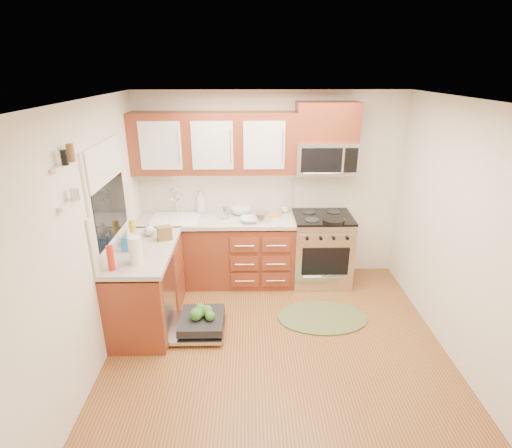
{
  "coord_description": "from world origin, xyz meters",
  "views": [
    {
      "loc": [
        -0.29,
        -3.43,
        2.76
      ],
      "look_at": [
        -0.21,
        0.85,
        1.07
      ],
      "focal_mm": 28.0,
      "sensor_mm": 36.0,
      "label": 1
    }
  ],
  "objects_px": {
    "sink": "(176,228)",
    "bowl_b": "(241,211)",
    "cutting_board": "(270,214)",
    "paper_towel_roll": "(135,250)",
    "stock_pot": "(261,217)",
    "cup": "(285,209)",
    "microwave": "(325,157)",
    "range": "(321,249)",
    "rug": "(322,317)",
    "upper_cabinets": "(214,143)",
    "dishwasher": "(198,324)",
    "bowl_a": "(250,220)",
    "skillet": "(334,221)"
  },
  "relations": [
    {
      "from": "microwave",
      "to": "bowl_b",
      "type": "relative_size",
      "value": 2.74
    },
    {
      "from": "range",
      "to": "stock_pot",
      "type": "height_order",
      "value": "stock_pot"
    },
    {
      "from": "dishwasher",
      "to": "rug",
      "type": "xyz_separation_m",
      "value": [
        1.43,
        0.23,
        -0.09
      ]
    },
    {
      "from": "rug",
      "to": "skillet",
      "type": "relative_size",
      "value": 3.98
    },
    {
      "from": "bowl_a",
      "to": "range",
      "type": "bearing_deg",
      "value": 7.83
    },
    {
      "from": "rug",
      "to": "stock_pot",
      "type": "xyz_separation_m",
      "value": [
        -0.71,
        0.79,
        0.98
      ]
    },
    {
      "from": "bowl_b",
      "to": "stock_pot",
      "type": "bearing_deg",
      "value": -47.9
    },
    {
      "from": "stock_pot",
      "to": "cup",
      "type": "height_order",
      "value": "stock_pot"
    },
    {
      "from": "skillet",
      "to": "cutting_board",
      "type": "height_order",
      "value": "skillet"
    },
    {
      "from": "cutting_board",
      "to": "bowl_a",
      "type": "distance_m",
      "value": 0.37
    },
    {
      "from": "skillet",
      "to": "stock_pot",
      "type": "xyz_separation_m",
      "value": [
        -0.9,
        0.13,
        0.01
      ]
    },
    {
      "from": "range",
      "to": "cutting_board",
      "type": "relative_size",
      "value": 3.29
    },
    {
      "from": "sink",
      "to": "range",
      "type": "bearing_deg",
      "value": 0.3
    },
    {
      "from": "cutting_board",
      "to": "upper_cabinets",
      "type": "bearing_deg",
      "value": 177.99
    },
    {
      "from": "bowl_a",
      "to": "skillet",
      "type": "bearing_deg",
      "value": -6.47
    },
    {
      "from": "rug",
      "to": "cutting_board",
      "type": "height_order",
      "value": "cutting_board"
    },
    {
      "from": "dishwasher",
      "to": "skillet",
      "type": "relative_size",
      "value": 2.63
    },
    {
      "from": "paper_towel_roll",
      "to": "dishwasher",
      "type": "bearing_deg",
      "value": 12.94
    },
    {
      "from": "stock_pot",
      "to": "cup",
      "type": "distance_m",
      "value": 0.48
    },
    {
      "from": "microwave",
      "to": "stock_pot",
      "type": "xyz_separation_m",
      "value": [
        -0.82,
        -0.24,
        -0.71
      ]
    },
    {
      "from": "sink",
      "to": "bowl_b",
      "type": "relative_size",
      "value": 2.23
    },
    {
      "from": "upper_cabinets",
      "to": "bowl_a",
      "type": "distance_m",
      "value": 1.06
    },
    {
      "from": "paper_towel_roll",
      "to": "sink",
      "type": "bearing_deg",
      "value": 82.41
    },
    {
      "from": "upper_cabinets",
      "to": "cutting_board",
      "type": "xyz_separation_m",
      "value": [
        0.71,
        -0.02,
        -0.94
      ]
    },
    {
      "from": "stock_pot",
      "to": "cup",
      "type": "relative_size",
      "value": 1.88
    },
    {
      "from": "upper_cabinets",
      "to": "bowl_a",
      "type": "bearing_deg",
      "value": -31.79
    },
    {
      "from": "dishwasher",
      "to": "cup",
      "type": "relative_size",
      "value": 6.14
    },
    {
      "from": "cup",
      "to": "cutting_board",
      "type": "bearing_deg",
      "value": -154.7
    },
    {
      "from": "sink",
      "to": "bowl_b",
      "type": "xyz_separation_m",
      "value": [
        0.85,
        0.18,
        0.17
      ]
    },
    {
      "from": "stock_pot",
      "to": "microwave",
      "type": "bearing_deg",
      "value": 16.05
    },
    {
      "from": "rug",
      "to": "upper_cabinets",
      "type": "bearing_deg",
      "value": 140.96
    },
    {
      "from": "skillet",
      "to": "cutting_board",
      "type": "xyz_separation_m",
      "value": [
        -0.78,
        0.37,
        -0.04
      ]
    },
    {
      "from": "sink",
      "to": "stock_pot",
      "type": "bearing_deg",
      "value": -5.45
    },
    {
      "from": "paper_towel_roll",
      "to": "upper_cabinets",
      "type": "bearing_deg",
      "value": 63.77
    },
    {
      "from": "upper_cabinets",
      "to": "microwave",
      "type": "distance_m",
      "value": 1.42
    },
    {
      "from": "dishwasher",
      "to": "bowl_a",
      "type": "height_order",
      "value": "bowl_a"
    },
    {
      "from": "microwave",
      "to": "range",
      "type": "bearing_deg",
      "value": -90.0
    },
    {
      "from": "upper_cabinets",
      "to": "microwave",
      "type": "xyz_separation_m",
      "value": [
        1.41,
        -0.02,
        -0.18
      ]
    },
    {
      "from": "sink",
      "to": "cutting_board",
      "type": "height_order",
      "value": "cutting_board"
    },
    {
      "from": "sink",
      "to": "rug",
      "type": "relative_size",
      "value": 0.59
    },
    {
      "from": "microwave",
      "to": "cutting_board",
      "type": "xyz_separation_m",
      "value": [
        -0.69,
        0.0,
        -0.76
      ]
    },
    {
      "from": "upper_cabinets",
      "to": "cup",
      "type": "height_order",
      "value": "upper_cabinets"
    },
    {
      "from": "microwave",
      "to": "cutting_board",
      "type": "height_order",
      "value": "microwave"
    },
    {
      "from": "stock_pot",
      "to": "sink",
      "type": "bearing_deg",
      "value": 174.55
    },
    {
      "from": "rug",
      "to": "cutting_board",
      "type": "bearing_deg",
      "value": 119.53
    },
    {
      "from": "paper_towel_roll",
      "to": "bowl_b",
      "type": "distance_m",
      "value": 1.76
    },
    {
      "from": "dishwasher",
      "to": "skillet",
      "type": "bearing_deg",
      "value": 28.45
    },
    {
      "from": "dishwasher",
      "to": "stock_pot",
      "type": "height_order",
      "value": "stock_pot"
    },
    {
      "from": "microwave",
      "to": "rug",
      "type": "bearing_deg",
      "value": -96.22
    },
    {
      "from": "cutting_board",
      "to": "paper_towel_roll",
      "type": "distance_m",
      "value": 1.97
    }
  ]
}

